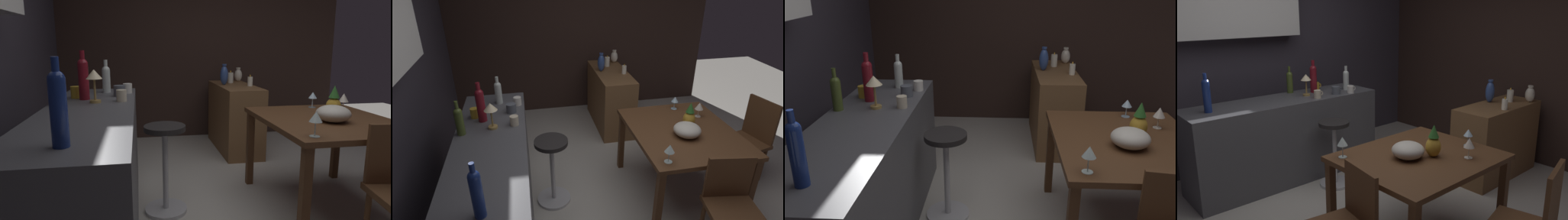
% 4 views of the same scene
% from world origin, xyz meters
% --- Properties ---
extents(ground_plane, '(9.00, 9.00, 0.00)m').
position_xyz_m(ground_plane, '(0.00, 0.00, 0.00)').
color(ground_plane, '#B7B2A8').
extents(wall_side_right, '(0.10, 4.40, 2.60)m').
position_xyz_m(wall_side_right, '(2.55, 0.30, 1.30)').
color(wall_side_right, '#33231E').
rests_on(wall_side_right, ground_plane).
extents(dining_table, '(1.17, 0.99, 0.74)m').
position_xyz_m(dining_table, '(0.17, -0.46, 0.65)').
color(dining_table, '#56351E').
rests_on(dining_table, ground_plane).
extents(kitchen_counter, '(2.10, 0.60, 0.90)m').
position_xyz_m(kitchen_counter, '(0.02, 1.34, 0.45)').
color(kitchen_counter, '#4C4C51').
rests_on(kitchen_counter, ground_plane).
extents(sideboard_cabinet, '(1.10, 0.44, 0.82)m').
position_xyz_m(sideboard_cabinet, '(1.79, -0.18, 0.41)').
color(sideboard_cabinet, brown).
rests_on(sideboard_cabinet, ground_plane).
extents(chair_near_window, '(0.46, 0.46, 0.85)m').
position_xyz_m(chair_near_window, '(-0.61, -0.52, 0.48)').
color(chair_near_window, '#56351E').
rests_on(chair_near_window, ground_plane).
extents(chair_by_doorway, '(0.48, 0.48, 0.91)m').
position_xyz_m(chair_by_doorway, '(0.29, -1.34, 0.49)').
color(chair_by_doorway, '#56351E').
rests_on(chair_by_doorway, ground_plane).
extents(bar_stool, '(0.34, 0.34, 0.71)m').
position_xyz_m(bar_stool, '(0.29, 0.82, 0.38)').
color(bar_stool, '#262323').
rests_on(bar_stool, ground_plane).
extents(wine_glass_left, '(0.08, 0.08, 0.16)m').
position_xyz_m(wine_glass_left, '(-0.29, -0.09, 0.86)').
color(wine_glass_left, silver).
rests_on(wine_glass_left, dining_table).
extents(wine_glass_right, '(0.08, 0.08, 0.14)m').
position_xyz_m(wine_glass_right, '(0.64, -0.58, 0.85)').
color(wine_glass_right, silver).
rests_on(wine_glass_right, dining_table).
extents(wine_glass_center, '(0.08, 0.08, 0.16)m').
position_xyz_m(wine_glass_center, '(0.41, -0.75, 0.86)').
color(wine_glass_center, silver).
rests_on(wine_glass_center, dining_table).
extents(pineapple_centerpiece, '(0.12, 0.12, 0.26)m').
position_xyz_m(pineapple_centerpiece, '(0.24, -0.55, 0.85)').
color(pineapple_centerpiece, gold).
rests_on(pineapple_centerpiece, dining_table).
extents(fruit_bowl, '(0.25, 0.25, 0.13)m').
position_xyz_m(fruit_bowl, '(0.07, -0.44, 0.80)').
color(fruit_bowl, beige).
rests_on(fruit_bowl, dining_table).
extents(wine_bottle_clear, '(0.07, 0.07, 0.29)m').
position_xyz_m(wine_bottle_clear, '(0.82, 1.28, 1.03)').
color(wine_bottle_clear, silver).
rests_on(wine_bottle_clear, kitchen_counter).
extents(wine_bottle_olive, '(0.07, 0.07, 0.31)m').
position_xyz_m(wine_bottle_olive, '(0.23, 1.57, 1.04)').
color(wine_bottle_olive, '#475623').
rests_on(wine_bottle_olive, kitchen_counter).
extents(wine_bottle_cobalt, '(0.07, 0.07, 0.37)m').
position_xyz_m(wine_bottle_cobalt, '(-0.79, 1.33, 1.07)').
color(wine_bottle_cobalt, navy).
rests_on(wine_bottle_cobalt, kitchen_counter).
extents(wine_bottle_ruby, '(0.08, 0.08, 0.37)m').
position_xyz_m(wine_bottle_ruby, '(0.45, 1.42, 1.07)').
color(wine_bottle_ruby, maroon).
rests_on(wine_bottle_ruby, kitchen_counter).
extents(cup_mustard, '(0.11, 0.08, 0.09)m').
position_xyz_m(cup_mustard, '(0.54, 1.49, 0.95)').
color(cup_mustard, gold).
rests_on(cup_mustard, kitchen_counter).
extents(cup_cream, '(0.11, 0.08, 0.09)m').
position_xyz_m(cup_cream, '(0.31, 1.13, 0.94)').
color(cup_cream, beige).
rests_on(cup_cream, kitchen_counter).
extents(cup_white, '(0.11, 0.08, 0.08)m').
position_xyz_m(cup_white, '(0.75, 1.10, 0.94)').
color(cup_white, white).
rests_on(cup_white, kitchen_counter).
extents(cup_slate, '(0.13, 0.09, 0.09)m').
position_xyz_m(cup_slate, '(0.58, 1.16, 0.94)').
color(cup_slate, '#515660').
rests_on(cup_slate, kitchen_counter).
extents(counter_lamp, '(0.12, 0.12, 0.24)m').
position_xyz_m(counter_lamp, '(0.29, 1.32, 1.08)').
color(counter_lamp, '#A58447').
rests_on(counter_lamp, kitchen_counter).
extents(pillar_candle_tall, '(0.07, 0.07, 0.16)m').
position_xyz_m(pillar_candle_tall, '(2.02, -0.18, 0.89)').
color(pillar_candle_tall, white).
rests_on(pillar_candle_tall, sideboard_cabinet).
extents(pillar_candle_short, '(0.06, 0.06, 0.14)m').
position_xyz_m(pillar_candle_short, '(1.66, -0.33, 0.88)').
color(pillar_candle_short, white).
rests_on(pillar_candle_short, sideboard_cabinet).
extents(vase_ceramic_blue, '(0.10, 0.10, 0.26)m').
position_xyz_m(vase_ceramic_blue, '(1.83, -0.04, 0.94)').
color(vase_ceramic_blue, '#334C8C').
rests_on(vase_ceramic_blue, sideboard_cabinet).
extents(vase_ceramic_ivory, '(0.10, 0.10, 0.19)m').
position_xyz_m(vase_ceramic_ivory, '(2.18, -0.33, 0.91)').
color(vase_ceramic_ivory, beige).
rests_on(vase_ceramic_ivory, sideboard_cabinet).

